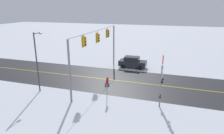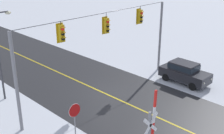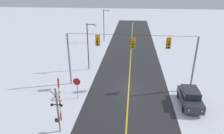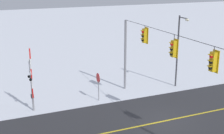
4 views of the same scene
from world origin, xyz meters
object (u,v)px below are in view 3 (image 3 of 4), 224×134
stop_sign (77,84)px  streetlamp_near (89,43)px  railroad_crossing (58,108)px  parked_car_charcoal (190,97)px  streetlamp_far (105,23)px

stop_sign → streetlamp_near: 8.09m
railroad_crossing → stop_sign: bearing=89.5°
parked_car_charcoal → streetlamp_far: 25.81m
parked_car_charcoal → streetlamp_far: streetlamp_far is taller
railroad_crossing → streetlamp_near: bearing=90.9°
stop_sign → railroad_crossing: (-0.05, -5.24, 0.60)m
stop_sign → parked_car_charcoal: (11.42, -0.09, -0.76)m
streetlamp_near → parked_car_charcoal: bearing=-34.0°
parked_car_charcoal → streetlamp_far: (-11.67, 22.83, 2.96)m
stop_sign → streetlamp_far: streetlamp_far is taller
railroad_crossing → parked_car_charcoal: (11.46, 5.15, -1.36)m
stop_sign → streetlamp_far: bearing=90.7°
stop_sign → streetlamp_near: (-0.26, 7.78, 2.20)m
parked_car_charcoal → streetlamp_near: streetlamp_near is taller
parked_car_charcoal → streetlamp_near: size_ratio=0.65×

